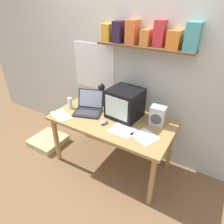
{
  "coord_description": "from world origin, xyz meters",
  "views": [
    {
      "loc": [
        1.04,
        -1.72,
        1.97
      ],
      "look_at": [
        0.0,
        0.0,
        0.8
      ],
      "focal_mm": 32.0,
      "sensor_mm": 36.0,
      "label": 1
    }
  ],
  "objects_px": {
    "loose_paper_near_monitor": "(123,130)",
    "floor_cushion": "(48,141)",
    "crt_monitor": "(125,103)",
    "juice_glass": "(70,103)",
    "open_notebook": "(61,115)",
    "laptop": "(89,106)",
    "loose_paper_near_laptop": "(145,136)",
    "space_heater": "(158,116)",
    "corner_desk": "(112,123)",
    "computer_mouse": "(104,122)",
    "desk_lamp": "(102,90)"
  },
  "relations": [
    {
      "from": "floor_cushion",
      "to": "laptop",
      "type": "bearing_deg",
      "value": 13.67
    },
    {
      "from": "laptop",
      "to": "corner_desk",
      "type": "bearing_deg",
      "value": -23.39
    },
    {
      "from": "crt_monitor",
      "to": "laptop",
      "type": "bearing_deg",
      "value": -159.8
    },
    {
      "from": "desk_lamp",
      "to": "computer_mouse",
      "type": "distance_m",
      "value": 0.48
    },
    {
      "from": "crt_monitor",
      "to": "floor_cushion",
      "type": "relative_size",
      "value": 0.86
    },
    {
      "from": "open_notebook",
      "to": "floor_cushion",
      "type": "bearing_deg",
      "value": 168.38
    },
    {
      "from": "computer_mouse",
      "to": "loose_paper_near_monitor",
      "type": "bearing_deg",
      "value": -0.56
    },
    {
      "from": "crt_monitor",
      "to": "loose_paper_near_laptop",
      "type": "relative_size",
      "value": 1.27
    },
    {
      "from": "desk_lamp",
      "to": "loose_paper_near_monitor",
      "type": "relative_size",
      "value": 1.2
    },
    {
      "from": "laptop",
      "to": "open_notebook",
      "type": "relative_size",
      "value": 1.24
    },
    {
      "from": "loose_paper_near_monitor",
      "to": "space_heater",
      "type": "bearing_deg",
      "value": 47.9
    },
    {
      "from": "computer_mouse",
      "to": "loose_paper_near_monitor",
      "type": "relative_size",
      "value": 0.43
    },
    {
      "from": "space_heater",
      "to": "crt_monitor",
      "type": "bearing_deg",
      "value": -179.55
    },
    {
      "from": "desk_lamp",
      "to": "space_heater",
      "type": "bearing_deg",
      "value": -13.04
    },
    {
      "from": "laptop",
      "to": "open_notebook",
      "type": "xyz_separation_m",
      "value": [
        -0.23,
        -0.27,
        -0.06
      ]
    },
    {
      "from": "laptop",
      "to": "desk_lamp",
      "type": "distance_m",
      "value": 0.26
    },
    {
      "from": "loose_paper_near_monitor",
      "to": "floor_cushion",
      "type": "xyz_separation_m",
      "value": [
        -1.28,
        -0.01,
        -0.66
      ]
    },
    {
      "from": "juice_glass",
      "to": "space_heater",
      "type": "relative_size",
      "value": 0.63
    },
    {
      "from": "desk_lamp",
      "to": "juice_glass",
      "type": "relative_size",
      "value": 2.27
    },
    {
      "from": "space_heater",
      "to": "computer_mouse",
      "type": "bearing_deg",
      "value": -154.09
    },
    {
      "from": "floor_cushion",
      "to": "space_heater",
      "type": "bearing_deg",
      "value": 11.64
    },
    {
      "from": "floor_cushion",
      "to": "crt_monitor",
      "type": "bearing_deg",
      "value": 14.02
    },
    {
      "from": "corner_desk",
      "to": "crt_monitor",
      "type": "distance_m",
      "value": 0.29
    },
    {
      "from": "laptop",
      "to": "loose_paper_near_laptop",
      "type": "distance_m",
      "value": 0.84
    },
    {
      "from": "open_notebook",
      "to": "floor_cushion",
      "type": "distance_m",
      "value": 0.82
    },
    {
      "from": "open_notebook",
      "to": "space_heater",
      "type": "bearing_deg",
      "value": 21.31
    },
    {
      "from": "space_heater",
      "to": "computer_mouse",
      "type": "distance_m",
      "value": 0.61
    },
    {
      "from": "space_heater",
      "to": "open_notebook",
      "type": "height_order",
      "value": "space_heater"
    },
    {
      "from": "laptop",
      "to": "juice_glass",
      "type": "bearing_deg",
      "value": 174.69
    },
    {
      "from": "crt_monitor",
      "to": "loose_paper_near_laptop",
      "type": "xyz_separation_m",
      "value": [
        0.38,
        -0.25,
        -0.17
      ]
    },
    {
      "from": "computer_mouse",
      "to": "juice_glass",
      "type": "bearing_deg",
      "value": 171.17
    },
    {
      "from": "crt_monitor",
      "to": "juice_glass",
      "type": "xyz_separation_m",
      "value": [
        -0.71,
        -0.18,
        -0.11
      ]
    },
    {
      "from": "loose_paper_near_monitor",
      "to": "floor_cushion",
      "type": "distance_m",
      "value": 1.44
    },
    {
      "from": "loose_paper_near_laptop",
      "to": "loose_paper_near_monitor",
      "type": "height_order",
      "value": "same"
    },
    {
      "from": "laptop",
      "to": "computer_mouse",
      "type": "relative_size",
      "value": 3.66
    },
    {
      "from": "crt_monitor",
      "to": "juice_glass",
      "type": "distance_m",
      "value": 0.74
    },
    {
      "from": "loose_paper_near_monitor",
      "to": "open_notebook",
      "type": "bearing_deg",
      "value": -171.89
    },
    {
      "from": "juice_glass",
      "to": "crt_monitor",
      "type": "bearing_deg",
      "value": 14.37
    },
    {
      "from": "corner_desk",
      "to": "crt_monitor",
      "type": "height_order",
      "value": "crt_monitor"
    },
    {
      "from": "juice_glass",
      "to": "open_notebook",
      "type": "height_order",
      "value": "juice_glass"
    },
    {
      "from": "computer_mouse",
      "to": "corner_desk",
      "type": "bearing_deg",
      "value": 75.53
    },
    {
      "from": "crt_monitor",
      "to": "floor_cushion",
      "type": "distance_m",
      "value": 1.45
    },
    {
      "from": "crt_monitor",
      "to": "open_notebook",
      "type": "height_order",
      "value": "crt_monitor"
    },
    {
      "from": "crt_monitor",
      "to": "juice_glass",
      "type": "relative_size",
      "value": 2.84
    },
    {
      "from": "loose_paper_near_laptop",
      "to": "space_heater",
      "type": "bearing_deg",
      "value": 86.09
    },
    {
      "from": "crt_monitor",
      "to": "loose_paper_near_monitor",
      "type": "height_order",
      "value": "crt_monitor"
    },
    {
      "from": "open_notebook",
      "to": "juice_glass",
      "type": "bearing_deg",
      "value": 98.75
    },
    {
      "from": "corner_desk",
      "to": "loose_paper_near_laptop",
      "type": "bearing_deg",
      "value": -13.32
    },
    {
      "from": "juice_glass",
      "to": "loose_paper_near_laptop",
      "type": "relative_size",
      "value": 0.45
    },
    {
      "from": "desk_lamp",
      "to": "loose_paper_near_monitor",
      "type": "xyz_separation_m",
      "value": [
        0.5,
        -0.36,
        -0.22
      ]
    }
  ]
}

